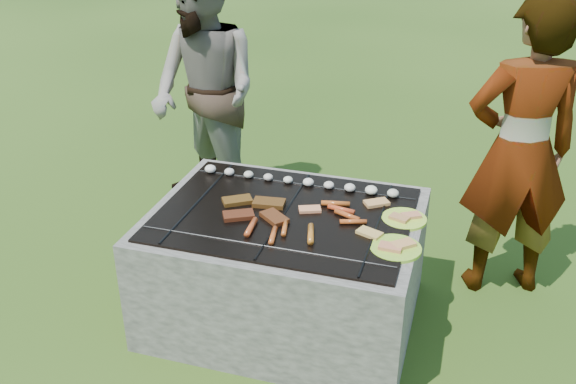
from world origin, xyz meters
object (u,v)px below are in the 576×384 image
object	(u,v)px
cook	(520,152)
bystander	(205,94)
fire_pit	(285,269)
plate_far	(404,219)
plate_near	(396,248)

from	to	relation	value
cook	bystander	distance (m)	1.93
cook	bystander	xyz separation A→B (m)	(-1.90, 0.37, 0.01)
fire_pit	plate_far	bearing A→B (deg)	11.48
plate_near	cook	bearing A→B (deg)	57.11
plate_near	plate_far	bearing A→B (deg)	90.11
fire_pit	cook	bearing A→B (deg)	30.03
plate_far	bystander	size ratio (longest dim) A/B	0.15
plate_far	plate_near	xyz separation A→B (m)	(0.00, -0.28, 0.00)
plate_far	cook	world-z (taller)	cook
fire_pit	bystander	distance (m)	1.40
plate_near	cook	distance (m)	0.95
plate_far	cook	distance (m)	0.74
plate_far	plate_near	bearing A→B (deg)	-89.89
bystander	plate_far	bearing A→B (deg)	-0.08
cook	fire_pit	bearing A→B (deg)	9.56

